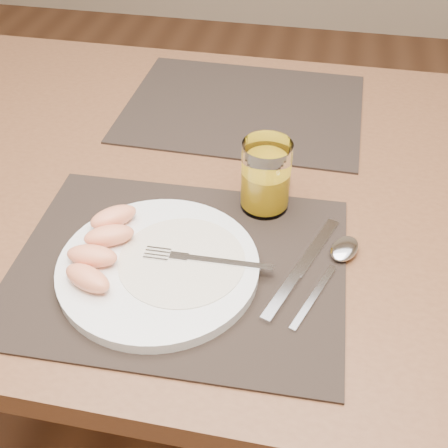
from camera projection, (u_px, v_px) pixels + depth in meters
ground at (225, 414)px, 1.42m from camera, size 5.00×5.00×0.00m
table at (226, 213)px, 0.98m from camera, size 1.40×0.90×0.75m
placemat_near at (179, 266)px, 0.77m from camera, size 0.46×0.36×0.00m
placemat_far at (243, 107)px, 1.09m from camera, size 0.45×0.35×0.00m
plate at (158, 267)px, 0.75m from camera, size 0.27×0.27×0.02m
plate_dressing at (182, 260)px, 0.75m from camera, size 0.17×0.17×0.00m
fork at (197, 259)px, 0.75m from camera, size 0.17×0.02×0.00m
knife at (296, 275)px, 0.75m from camera, size 0.09×0.21×0.01m
spoon at (340, 255)px, 0.77m from camera, size 0.09×0.19×0.01m
juice_glass at (266, 179)px, 0.83m from camera, size 0.07×0.07×0.11m
grapefruit_wedges at (101, 246)px, 0.75m from camera, size 0.08×0.18×0.03m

